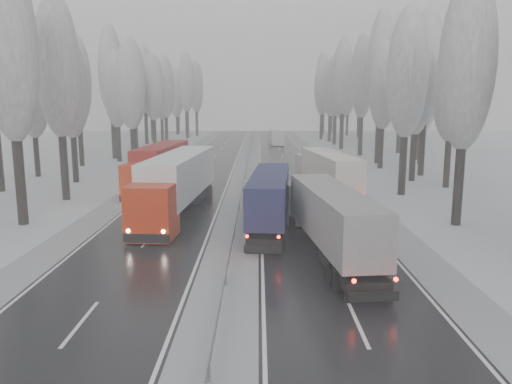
{
  "coord_description": "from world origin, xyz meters",
  "views": [
    {
      "loc": [
        1.49,
        -17.67,
        8.27
      ],
      "look_at": [
        1.32,
        16.04,
        2.2
      ],
      "focal_mm": 35.0,
      "sensor_mm": 36.0,
      "label": 1
    }
  ],
  "objects_px": {
    "truck_cream_box": "(326,170)",
    "box_truck_distant": "(276,138)",
    "truck_blue_box": "(270,194)",
    "truck_red_white": "(177,181)",
    "truck_grey_tarp": "(327,215)",
    "truck_red_red": "(159,163)"
  },
  "relations": [
    {
      "from": "box_truck_distant",
      "to": "truck_red_red",
      "type": "distance_m",
      "value": 51.43
    },
    {
      "from": "truck_blue_box",
      "to": "box_truck_distant",
      "type": "relative_size",
      "value": 1.8
    },
    {
      "from": "truck_cream_box",
      "to": "truck_red_red",
      "type": "relative_size",
      "value": 0.95
    },
    {
      "from": "truck_grey_tarp",
      "to": "truck_blue_box",
      "type": "bearing_deg",
      "value": 107.17
    },
    {
      "from": "truck_cream_box",
      "to": "box_truck_distant",
      "type": "bearing_deg",
      "value": 85.44
    },
    {
      "from": "truck_red_red",
      "to": "truck_grey_tarp",
      "type": "bearing_deg",
      "value": -53.97
    },
    {
      "from": "truck_cream_box",
      "to": "truck_grey_tarp",
      "type": "bearing_deg",
      "value": -104.66
    },
    {
      "from": "box_truck_distant",
      "to": "truck_red_white",
      "type": "bearing_deg",
      "value": -102.41
    },
    {
      "from": "truck_grey_tarp",
      "to": "truck_red_white",
      "type": "xyz_separation_m",
      "value": [
        -9.73,
        9.26,
        0.42
      ]
    },
    {
      "from": "truck_grey_tarp",
      "to": "box_truck_distant",
      "type": "bearing_deg",
      "value": 83.55
    },
    {
      "from": "truck_grey_tarp",
      "to": "box_truck_distant",
      "type": "relative_size",
      "value": 1.85
    },
    {
      "from": "box_truck_distant",
      "to": "truck_red_white",
      "type": "distance_m",
      "value": 62.68
    },
    {
      "from": "box_truck_distant",
      "to": "truck_red_white",
      "type": "xyz_separation_m",
      "value": [
        -9.45,
        -61.96,
        1.12
      ]
    },
    {
      "from": "truck_blue_box",
      "to": "box_truck_distant",
      "type": "distance_m",
      "value": 64.57
    },
    {
      "from": "truck_cream_box",
      "to": "box_truck_distant",
      "type": "distance_m",
      "value": 53.51
    },
    {
      "from": "truck_cream_box",
      "to": "truck_red_red",
      "type": "bearing_deg",
      "value": 159.35
    },
    {
      "from": "truck_cream_box",
      "to": "truck_red_white",
      "type": "distance_m",
      "value": 14.74
    },
    {
      "from": "truck_cream_box",
      "to": "box_truck_distant",
      "type": "relative_size",
      "value": 1.92
    },
    {
      "from": "box_truck_distant",
      "to": "truck_red_white",
      "type": "relative_size",
      "value": 0.46
    },
    {
      "from": "box_truck_distant",
      "to": "truck_cream_box",
      "type": "bearing_deg",
      "value": -90.98
    },
    {
      "from": "truck_grey_tarp",
      "to": "truck_red_white",
      "type": "relative_size",
      "value": 0.84
    },
    {
      "from": "truck_blue_box",
      "to": "truck_red_white",
      "type": "bearing_deg",
      "value": 163.7
    }
  ]
}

